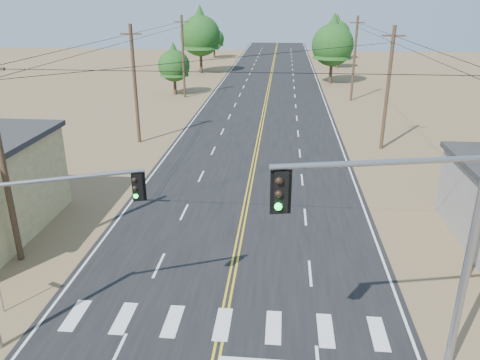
# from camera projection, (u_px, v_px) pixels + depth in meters

# --- Properties ---
(road) EXTENTS (15.00, 200.00, 0.02)m
(road) POSITION_uv_depth(u_px,v_px,m) (256.00, 152.00, 38.77)
(road) COLOR black
(road) RESTS_ON ground
(utility_pole_left_near) EXTENTS (1.80, 0.30, 10.00)m
(utility_pole_left_near) POSITION_uv_depth(u_px,v_px,m) (2.00, 161.00, 21.12)
(utility_pole_left_near) COLOR #4C3826
(utility_pole_left_near) RESTS_ON ground
(utility_pole_left_mid) EXTENTS (1.80, 0.30, 10.00)m
(utility_pole_left_mid) POSITION_uv_depth(u_px,v_px,m) (135.00, 84.00, 39.66)
(utility_pole_left_mid) COLOR #4C3826
(utility_pole_left_mid) RESTS_ON ground
(utility_pole_left_far) EXTENTS (1.80, 0.30, 10.00)m
(utility_pole_left_far) POSITION_uv_depth(u_px,v_px,m) (183.00, 56.00, 58.20)
(utility_pole_left_far) COLOR #4C3826
(utility_pole_left_far) RESTS_ON ground
(utility_pole_right_mid) EXTENTS (1.80, 0.30, 10.00)m
(utility_pole_right_mid) POSITION_uv_depth(u_px,v_px,m) (388.00, 88.00, 37.86)
(utility_pole_right_mid) COLOR #4C3826
(utility_pole_right_mid) RESTS_ON ground
(utility_pole_right_far) EXTENTS (1.80, 0.30, 10.00)m
(utility_pole_right_far) POSITION_uv_depth(u_px,v_px,m) (354.00, 58.00, 56.40)
(utility_pole_right_far) COLOR #4C3826
(utility_pole_right_far) RESTS_ON ground
(signal_mast_left) EXTENTS (5.42, 2.37, 6.50)m
(signal_mast_left) POSITION_uv_depth(u_px,v_px,m) (30.00, 234.00, 16.03)
(signal_mast_left) COLOR gray
(signal_mast_left) RESTS_ON ground
(signal_mast_right) EXTENTS (6.39, 1.76, 7.95)m
(signal_mast_right) POSITION_uv_depth(u_px,v_px,m) (416.00, 235.00, 13.97)
(signal_mast_right) COLOR gray
(signal_mast_right) RESTS_ON ground
(tree_left_near) EXTENTS (4.08, 4.08, 6.81)m
(tree_left_near) POSITION_uv_depth(u_px,v_px,m) (174.00, 62.00, 60.24)
(tree_left_near) COLOR #3F2D1E
(tree_left_near) RESTS_ON ground
(tree_left_mid) EXTENTS (6.60, 6.60, 11.00)m
(tree_left_mid) POSITION_uv_depth(u_px,v_px,m) (200.00, 31.00, 76.81)
(tree_left_mid) COLOR #3F2D1E
(tree_left_mid) RESTS_ON ground
(tree_left_far) EXTENTS (4.19, 4.19, 6.98)m
(tree_left_far) POSITION_uv_depth(u_px,v_px,m) (214.00, 37.00, 97.42)
(tree_left_far) COLOR #3F2D1E
(tree_left_far) RESTS_ON ground
(tree_right_near) EXTENTS (6.02, 6.02, 10.04)m
(tree_right_near) POSITION_uv_depth(u_px,v_px,m) (333.00, 41.00, 67.52)
(tree_right_near) COLOR #3F2D1E
(tree_right_near) RESTS_ON ground
(tree_right_mid) EXTENTS (4.22, 4.22, 7.03)m
(tree_right_mid) POSITION_uv_depth(u_px,v_px,m) (339.00, 43.00, 83.56)
(tree_right_mid) COLOR #3F2D1E
(tree_right_mid) RESTS_ON ground
(tree_right_far) EXTENTS (5.45, 5.45, 9.08)m
(tree_right_far) POSITION_uv_depth(u_px,v_px,m) (336.00, 31.00, 94.55)
(tree_right_far) COLOR #3F2D1E
(tree_right_far) RESTS_ON ground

